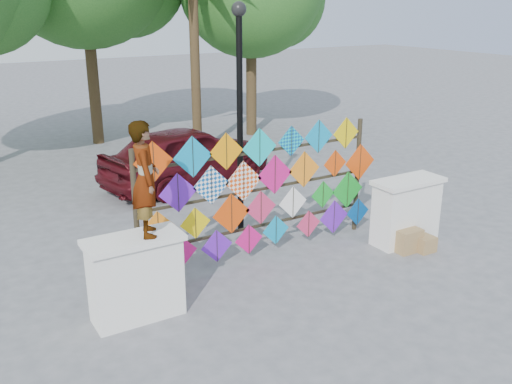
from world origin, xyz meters
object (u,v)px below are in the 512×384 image
Objects in this scene: vendor_woman at (145,179)px; sedan at (187,155)px; kite_rack at (264,190)px; lamppost at (240,99)px.

vendor_woman is 0.37× the size of sedan.
lamppost is (0.23, 1.27, 1.45)m from kite_rack.
lamppost is (-0.36, -3.37, 1.93)m from sedan.
sedan is at bearing 82.75° from kite_rack.
vendor_woman is at bearing -159.78° from kite_rack.
sedan is (3.12, 5.57, -1.34)m from vendor_woman.
vendor_woman is (-2.53, -0.93, 0.87)m from kite_rack.
sedan is (0.59, 4.63, -0.48)m from kite_rack.
kite_rack is at bearing 160.27° from sedan.
kite_rack is 3.00× the size of vendor_woman.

